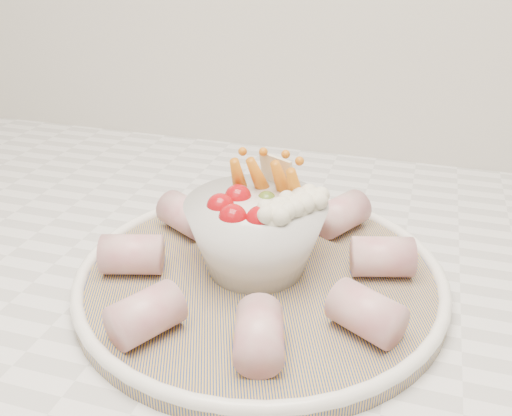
% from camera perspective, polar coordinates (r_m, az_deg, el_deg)
% --- Properties ---
extents(serving_platter, '(0.45, 0.45, 0.02)m').
position_cam_1_polar(serving_platter, '(0.55, 0.45, -6.84)').
color(serving_platter, navy).
rests_on(serving_platter, kitchen_counter).
extents(veggie_bowl, '(0.13, 0.13, 0.10)m').
position_cam_1_polar(veggie_bowl, '(0.53, 0.17, -2.31)').
color(veggie_bowl, silver).
rests_on(veggie_bowl, serving_platter).
extents(cured_meat_rolls, '(0.29, 0.30, 0.04)m').
position_cam_1_polar(cured_meat_rolls, '(0.53, 0.37, -4.74)').
color(cured_meat_rolls, '#B55360').
rests_on(cured_meat_rolls, serving_platter).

